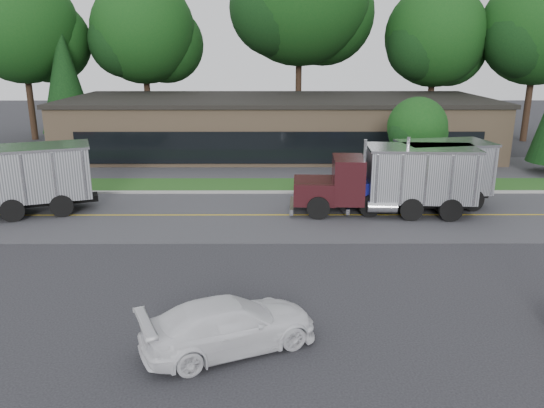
% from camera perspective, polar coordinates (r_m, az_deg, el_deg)
% --- Properties ---
extents(ground, '(140.00, 140.00, 0.00)m').
position_cam_1_polar(ground, '(17.87, -4.74, -9.97)').
color(ground, '#37373C').
rests_on(ground, ground).
extents(road, '(60.00, 8.00, 0.02)m').
position_cam_1_polar(road, '(26.23, -3.24, -1.23)').
color(road, '#525257').
rests_on(road, ground).
extents(center_line, '(60.00, 0.12, 0.01)m').
position_cam_1_polar(center_line, '(26.23, -3.24, -1.23)').
color(center_line, gold).
rests_on(center_line, ground).
extents(curb, '(60.00, 0.30, 0.12)m').
position_cam_1_polar(curb, '(30.25, -2.83, 1.18)').
color(curb, '#9E9E99').
rests_on(curb, ground).
extents(grass_verge, '(60.00, 3.40, 0.03)m').
position_cam_1_polar(grass_verge, '(31.99, -2.69, 2.02)').
color(grass_verge, '#26581E').
rests_on(grass_verge, ground).
extents(far_parking, '(60.00, 7.00, 0.02)m').
position_cam_1_polar(far_parking, '(36.85, -2.36, 3.94)').
color(far_parking, '#525257').
rests_on(far_parking, ground).
extents(strip_mall, '(32.00, 12.00, 4.00)m').
position_cam_1_polar(strip_mall, '(42.39, 0.64, 8.33)').
color(strip_mall, '#907458').
rests_on(strip_mall, ground).
extents(tree_far_a, '(10.18, 9.58, 14.52)m').
position_cam_1_polar(tree_far_a, '(52.59, -25.08, 16.37)').
color(tree_far_a, '#382619').
rests_on(tree_far_a, ground).
extents(tree_far_b, '(9.88, 9.30, 14.09)m').
position_cam_1_polar(tree_far_b, '(51.35, -13.44, 17.14)').
color(tree_far_b, '#382619').
rests_on(tree_far_b, ground).
extents(tree_far_c, '(13.10, 12.33, 18.69)m').
position_cam_1_polar(tree_far_c, '(50.36, 3.22, 20.91)').
color(tree_far_c, '#382619').
rests_on(tree_far_c, ground).
extents(tree_far_d, '(9.42, 8.87, 13.44)m').
position_cam_1_polar(tree_far_d, '(51.25, 17.26, 16.40)').
color(tree_far_d, '#382619').
rests_on(tree_far_d, ground).
extents(tree_far_e, '(10.02, 9.43, 14.29)m').
position_cam_1_polar(tree_far_e, '(52.31, 26.72, 16.02)').
color(tree_far_e, '#382619').
rests_on(tree_far_e, ground).
extents(evergreen_left, '(4.41, 4.41, 10.03)m').
position_cam_1_polar(evergreen_left, '(49.21, -21.41, 12.47)').
color(evergreen_left, '#382619').
rests_on(evergreen_left, ground).
extents(tree_verge, '(3.69, 3.47, 5.27)m').
position_cam_1_polar(tree_verge, '(32.52, 15.40, 7.70)').
color(tree_verge, '#382619').
rests_on(tree_verge, ground).
extents(dump_truck_blue, '(7.99, 3.88, 3.36)m').
position_cam_1_polar(dump_truck_blue, '(28.23, 16.01, 3.22)').
color(dump_truck_blue, black).
rests_on(dump_truck_blue, ground).
extents(dump_truck_maroon, '(9.02, 3.11, 3.36)m').
position_cam_1_polar(dump_truck_maroon, '(26.73, 13.07, 2.73)').
color(dump_truck_maroon, black).
rests_on(dump_truck_maroon, ground).
extents(rally_car, '(5.23, 3.80, 1.41)m').
position_cam_1_polar(rally_car, '(14.81, -4.58, -12.81)').
color(rally_car, white).
rests_on(rally_car, ground).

